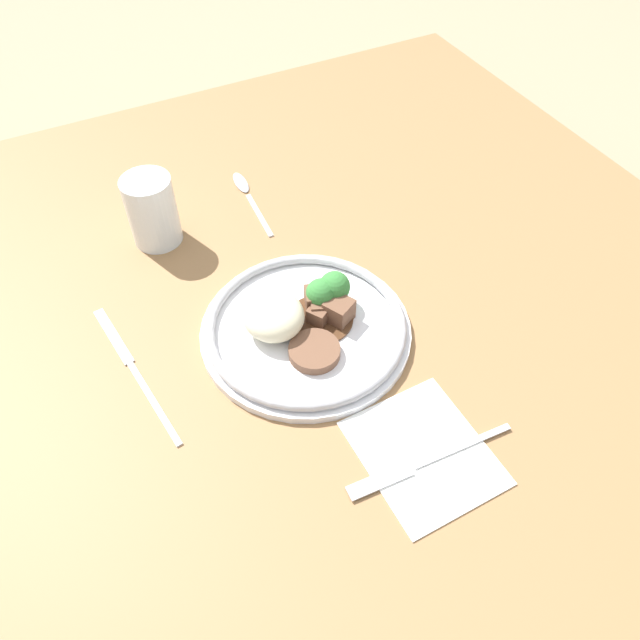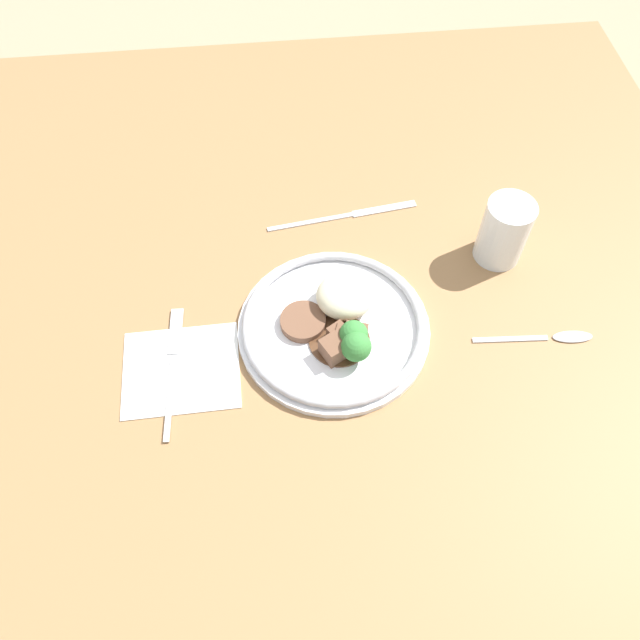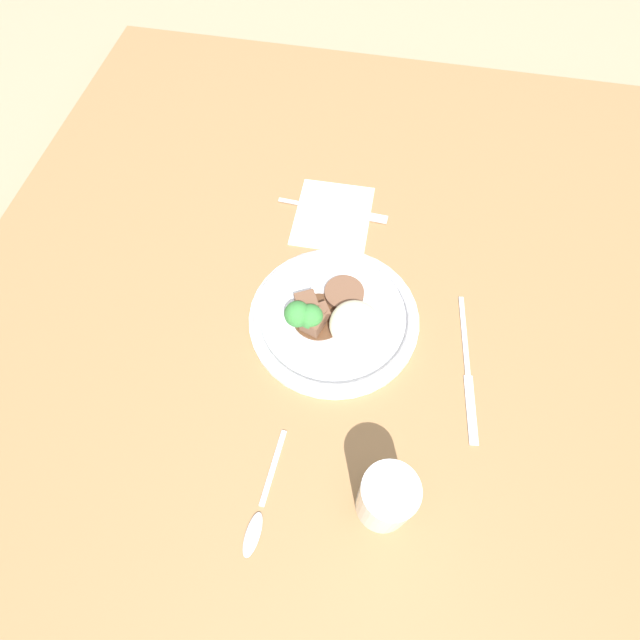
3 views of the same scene
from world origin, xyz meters
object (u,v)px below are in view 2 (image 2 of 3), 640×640
object	(u,v)px
plate	(337,325)
spoon	(557,337)
knife	(348,215)
fork	(173,358)
juice_glass	(503,233)

from	to	relation	value
plate	spoon	size ratio (longest dim) A/B	1.59
knife	spoon	xyz separation A→B (m)	(0.24, -0.24, 0.00)
knife	plate	bearing A→B (deg)	-109.39
spoon	knife	bearing A→B (deg)	138.96
knife	fork	bearing A→B (deg)	-146.45
plate	juice_glass	bearing A→B (deg)	23.49
knife	spoon	bearing A→B (deg)	-52.23
juice_glass	fork	world-z (taller)	juice_glass
plate	knife	distance (m)	0.20
juice_glass	fork	distance (m)	0.47
plate	knife	size ratio (longest dim) A/B	1.10
fork	spoon	bearing A→B (deg)	-89.36
juice_glass	spoon	size ratio (longest dim) A/B	0.62
juice_glass	spoon	xyz separation A→B (m)	(0.04, -0.15, -0.04)
juice_glass	knife	bearing A→B (deg)	154.59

